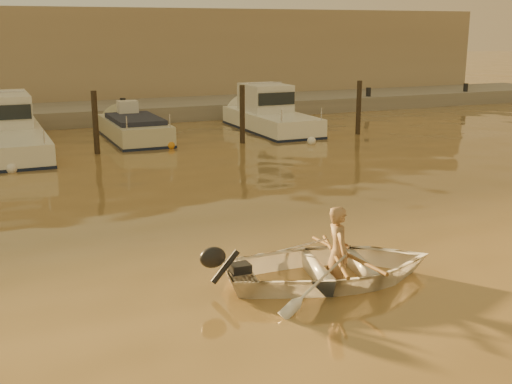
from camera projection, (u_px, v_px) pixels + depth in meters
name	position (u px, v px, depth m)	size (l,w,h in m)	color
ground_plane	(306.00, 341.00, 8.23)	(160.00, 160.00, 0.00)	olive
dinghy	(332.00, 267.00, 10.14)	(2.41, 3.38, 0.70)	white
person	(338.00, 253.00, 10.10)	(0.55, 0.36, 1.52)	#9C744E
outboard_motor	(239.00, 272.00, 9.79)	(0.90, 0.40, 0.70)	black
oar_port	(347.00, 254.00, 10.15)	(0.06, 0.06, 2.10)	brown
oar_starboard	(335.00, 255.00, 10.10)	(0.06, 0.06, 2.10)	brown
moored_boat_3	(134.00, 133.00, 22.96)	(1.79, 5.28, 0.95)	beige
moored_boat_4	(271.00, 114.00, 24.95)	(1.97, 6.19, 1.75)	white
piling_2	(96.00, 126.00, 20.18)	(0.18, 0.18, 2.20)	#2D2319
piling_3	(242.00, 117.00, 22.12)	(0.18, 0.18, 2.20)	#2D2319
piling_4	(359.00, 110.00, 23.94)	(0.18, 0.18, 2.20)	#2D2319
fender_c	(12.00, 169.00, 17.80)	(0.30, 0.30, 0.30)	silver
fender_d	(171.00, 145.00, 21.36)	(0.30, 0.30, 0.30)	orange
fender_e	(312.00, 141.00, 22.15)	(0.30, 0.30, 0.30)	white
quay	(69.00, 118.00, 27.28)	(52.00, 4.00, 1.00)	gray
waterfront_building	(50.00, 59.00, 31.60)	(46.00, 7.00, 4.80)	#9E8466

